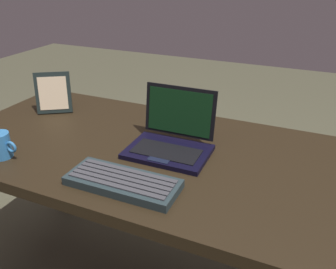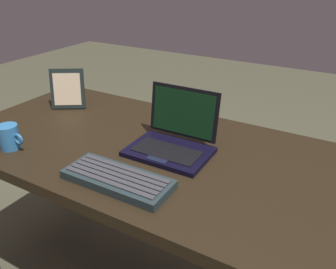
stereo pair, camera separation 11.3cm
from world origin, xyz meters
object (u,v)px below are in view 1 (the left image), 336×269
Objects in this scene: photo_frame at (53,93)px; coffee_mug at (0,145)px; laptop_front at (171,140)px; external_keyboard at (123,182)px.

coffee_mug is at bearing -75.82° from photo_frame.
laptop_front is 0.57m from coffee_mug.
external_keyboard is (-0.04, -0.26, -0.03)m from laptop_front.
photo_frame reaches higher than external_keyboard.
photo_frame is at bearing 104.18° from coffee_mug.
coffee_mug is (0.10, -0.38, -0.04)m from photo_frame.
external_keyboard is 3.15× the size of coffee_mug.
laptop_front is 0.83× the size of external_keyboard.
photo_frame is (-0.60, 0.11, 0.05)m from laptop_front.
laptop_front reaches higher than external_keyboard.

